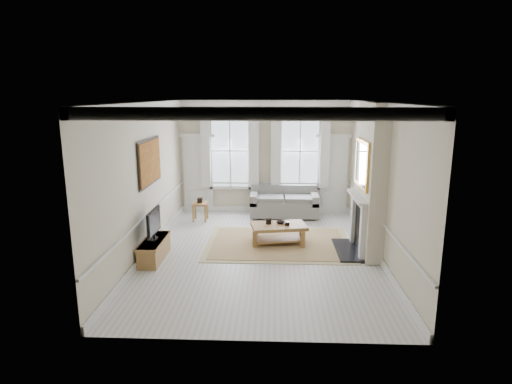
{
  "coord_description": "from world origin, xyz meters",
  "views": [
    {
      "loc": [
        0.26,
        -9.25,
        3.55
      ],
      "look_at": [
        -0.15,
        0.81,
        1.25
      ],
      "focal_mm": 30.0,
      "sensor_mm": 36.0,
      "label": 1
    }
  ],
  "objects_px": {
    "side_table": "(200,206)",
    "coffee_table": "(279,228)",
    "sofa": "(284,204)",
    "tv_stand": "(154,250)"
  },
  "relations": [
    {
      "from": "sofa",
      "to": "tv_stand",
      "type": "distance_m",
      "value": 4.63
    },
    {
      "from": "sofa",
      "to": "coffee_table",
      "type": "height_order",
      "value": "sofa"
    },
    {
      "from": "sofa",
      "to": "tv_stand",
      "type": "height_order",
      "value": "sofa"
    },
    {
      "from": "side_table",
      "to": "coffee_table",
      "type": "xyz_separation_m",
      "value": [
        2.24,
        -1.91,
        -0.01
      ]
    },
    {
      "from": "sofa",
      "to": "coffee_table",
      "type": "bearing_deg",
      "value": -94.26
    },
    {
      "from": "side_table",
      "to": "coffee_table",
      "type": "distance_m",
      "value": 2.94
    },
    {
      "from": "side_table",
      "to": "tv_stand",
      "type": "distance_m",
      "value": 3.08
    },
    {
      "from": "coffee_table",
      "to": "tv_stand",
      "type": "relative_size",
      "value": 1.12
    },
    {
      "from": "coffee_table",
      "to": "tv_stand",
      "type": "distance_m",
      "value": 2.97
    },
    {
      "from": "coffee_table",
      "to": "tv_stand",
      "type": "xyz_separation_m",
      "value": [
        -2.74,
        -1.12,
        -0.18
      ]
    }
  ]
}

